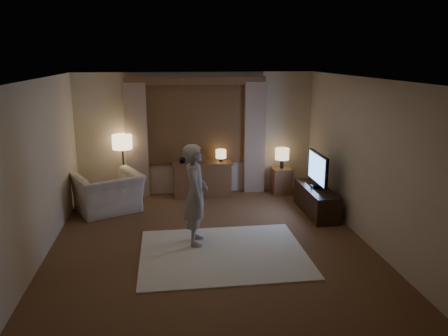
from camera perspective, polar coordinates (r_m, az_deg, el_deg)
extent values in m
cube|color=brown|center=(7.10, -1.82, -9.98)|extent=(5.00, 5.50, 0.02)
cube|color=silver|center=(6.47, -2.01, 11.66)|extent=(5.00, 5.50, 0.02)
cube|color=beige|center=(9.35, -3.63, 4.45)|extent=(5.00, 0.02, 2.60)
cube|color=beige|center=(4.07, 2.11, -9.18)|extent=(5.00, 0.02, 2.60)
cube|color=beige|center=(6.89, -23.16, -0.38)|extent=(0.02, 5.50, 2.60)
cube|color=beige|center=(7.34, 17.98, 0.96)|extent=(0.02, 5.50, 2.60)
cube|color=black|center=(9.28, -3.64, 5.94)|extent=(2.00, 0.01, 1.70)
cube|color=brown|center=(9.27, -3.64, 5.93)|extent=(2.08, 0.04, 1.78)
cube|color=tan|center=(9.26, -11.32, 3.46)|extent=(0.45, 0.12, 2.40)
cube|color=tan|center=(9.43, 4.04, 3.91)|extent=(0.45, 0.12, 2.40)
cube|color=brown|center=(9.13, -3.71, 11.28)|extent=(2.90, 0.14, 0.16)
cube|color=beige|center=(6.77, -0.11, -11.06)|extent=(2.50, 2.00, 0.02)
cube|color=brown|center=(9.32, -2.84, -1.57)|extent=(1.20, 0.40, 0.70)
cube|color=brown|center=(9.21, -2.87, 1.12)|extent=(0.16, 0.02, 0.20)
imported|color=#999999|center=(9.17, -5.37, 1.34)|extent=(0.17, 0.13, 0.30)
cylinder|color=black|center=(9.26, -0.40, 0.96)|extent=(0.08, 0.08, 0.12)
cylinder|color=#FFD699|center=(9.22, -0.40, 1.86)|extent=(0.22, 0.22, 0.18)
cylinder|color=black|center=(9.43, -12.75, -3.87)|extent=(0.29, 0.29, 0.03)
cylinder|color=black|center=(9.28, -12.93, -0.77)|extent=(0.04, 0.04, 1.08)
cylinder|color=#FFD699|center=(9.13, -13.17, 3.34)|extent=(0.40, 0.40, 0.29)
imported|color=#F1DFC6|center=(8.65, -14.85, -3.16)|extent=(1.48, 1.41, 0.75)
cube|color=brown|center=(9.58, 7.48, -1.66)|extent=(0.40, 0.40, 0.56)
cylinder|color=black|center=(9.49, 7.56, 0.54)|extent=(0.08, 0.08, 0.20)
cylinder|color=#FFD699|center=(9.44, 7.60, 1.84)|extent=(0.30, 0.30, 0.24)
cube|color=black|center=(8.50, 11.95, -4.19)|extent=(0.45, 1.40, 0.50)
cube|color=black|center=(8.42, 12.05, -2.38)|extent=(0.23, 0.10, 0.06)
cube|color=black|center=(8.32, 12.18, -0.03)|extent=(0.05, 0.93, 0.57)
cube|color=#5DA4FE|center=(8.31, 11.98, -0.03)|extent=(0.00, 0.87, 0.51)
imported|color=#9E9792|center=(6.83, -3.72, -3.48)|extent=(0.43, 0.62, 1.61)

